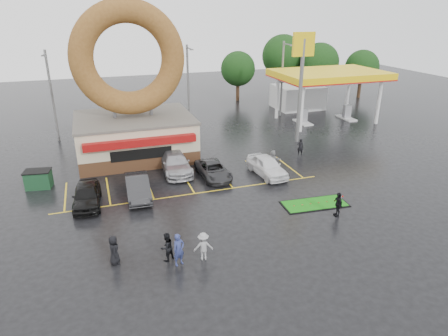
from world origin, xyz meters
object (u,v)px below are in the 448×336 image
object	(u,v)px
streetlight_left	(52,94)
car_grey	(213,170)
streetlight_mid	(188,84)
car_black	(87,195)
donut_shop	(133,108)
shell_sign	(302,67)
person_blue	(179,250)
person_cameraman	(338,204)
car_dgrey	(138,187)
putting_green	(315,204)
gas_station	(315,86)
dumpster	(39,180)
car_white	(267,166)
car_silver	(175,163)
streetlight_right	(282,77)

from	to	relation	value
streetlight_left	car_grey	xyz separation A→B (m)	(12.18, -14.07, -4.16)
streetlight_mid	car_black	distance (m)	20.83
donut_shop	shell_sign	bearing A→B (deg)	-3.47
car_black	streetlight_left	bearing A→B (deg)	103.02
streetlight_mid	streetlight_left	bearing A→B (deg)	-175.91
car_grey	person_blue	size ratio (longest dim) A/B	2.48
shell_sign	streetlight_left	world-z (taller)	shell_sign
donut_shop	person_cameraman	size ratio (longest dim) A/B	8.15
donut_shop	car_dgrey	distance (m)	9.59
shell_sign	car_grey	world-z (taller)	shell_sign
putting_green	person_blue	bearing A→B (deg)	-159.93
gas_station	putting_green	xyz separation A→B (m)	(-12.55, -21.87, -3.66)
streetlight_mid	donut_shop	bearing A→B (deg)	-131.38
shell_sign	dumpster	world-z (taller)	shell_sign
donut_shop	car_white	distance (m)	12.95
putting_green	person_cameraman	bearing A→B (deg)	-73.50
streetlight_left	streetlight_mid	xyz separation A→B (m)	(14.00, 1.00, 0.00)
car_grey	car_white	world-z (taller)	car_white
car_white	person_blue	bearing A→B (deg)	-139.23
shell_sign	streetlight_mid	world-z (taller)	shell_sign
car_silver	car_grey	xyz separation A→B (m)	(2.61, -2.16, -0.16)
streetlight_right	dumpster	size ratio (longest dim) A/B	5.00
car_grey	person_cameraman	distance (m)	10.42
streetlight_right	gas_station	bearing A→B (deg)	-13.75
car_grey	dumpster	distance (m)	13.27
streetlight_left	car_dgrey	xyz separation A→B (m)	(6.01, -15.73, -4.02)
streetlight_right	car_black	size ratio (longest dim) A/B	2.02
car_silver	streetlight_mid	bearing A→B (deg)	72.77
donut_shop	streetlight_left	xyz separation A→B (m)	(-7.00, 6.95, 0.32)
shell_sign	putting_green	size ratio (longest dim) A/B	2.27
car_dgrey	putting_green	xyz separation A→B (m)	(11.44, -5.11, -0.72)
car_white	dumpster	world-z (taller)	car_white
car_grey	dumpster	world-z (taller)	dumpster
car_dgrey	gas_station	bearing A→B (deg)	37.12
car_black	dumpster	bearing A→B (deg)	133.06
person_cameraman	car_dgrey	bearing A→B (deg)	-113.79
dumpster	shell_sign	bearing A→B (deg)	18.09
shell_sign	streetlight_left	xyz separation A→B (m)	(-23.00, 7.92, -2.60)
car_grey	person_cameraman	xyz separation A→B (m)	(5.83, -8.64, 0.20)
shell_sign	person_cameraman	xyz separation A→B (m)	(-4.99, -14.79, -6.55)
car_black	car_dgrey	size ratio (longest dim) A/B	0.96
donut_shop	gas_station	size ratio (longest dim) A/B	0.99
dumpster	donut_shop	bearing A→B (deg)	40.24
car_white	person_blue	world-z (taller)	person_blue
shell_sign	streetlight_right	distance (m)	10.68
streetlight_left	car_dgrey	world-z (taller)	streetlight_left
shell_sign	dumpster	bearing A→B (deg)	-170.96
car_black	car_white	bearing A→B (deg)	7.81
gas_station	car_grey	bearing A→B (deg)	-139.73
car_grey	car_black	bearing A→B (deg)	-171.16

